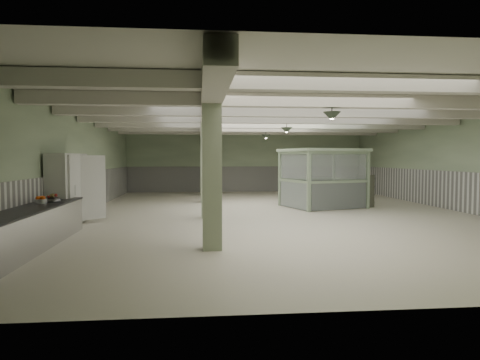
{
  "coord_description": "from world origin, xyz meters",
  "views": [
    {
      "loc": [
        -2.78,
        -15.37,
        2.03
      ],
      "look_at": [
        -1.46,
        -1.55,
        1.3
      ],
      "focal_mm": 32.0,
      "sensor_mm": 36.0,
      "label": 1
    }
  ],
  "objects": [
    {
      "name": "column_a",
      "position": [
        -2.5,
        -6.0,
        1.8
      ],
      "size": [
        0.42,
        0.42,
        3.6
      ],
      "primitive_type": "cube",
      "color": "#99A786",
      "rests_on": "floor"
    },
    {
      "name": "wainscot_right",
      "position": [
        6.97,
        0.0,
        0.75
      ],
      "size": [
        0.05,
        19.9,
        1.5
      ],
      "primitive_type": "cube",
      "color": "white",
      "rests_on": "floor"
    },
    {
      "name": "ceiling",
      "position": [
        0.0,
        0.0,
        3.6
      ],
      "size": [
        14.0,
        20.0,
        0.02
      ],
      "primitive_type": "cube",
      "color": "beige",
      "rests_on": "wall_back"
    },
    {
      "name": "beam_a",
      "position": [
        0.0,
        -7.5,
        3.42
      ],
      "size": [
        13.9,
        0.35,
        0.32
      ],
      "primitive_type": "cube",
      "color": "beige",
      "rests_on": "ceiling"
    },
    {
      "name": "pendant_mid",
      "position": [
        0.5,
        0.5,
        3.05
      ],
      "size": [
        0.44,
        0.44,
        0.22
      ],
      "primitive_type": "cone",
      "rotation": [
        3.14,
        0.0,
        0.0
      ],
      "color": "#2C382A",
      "rests_on": "ceiling"
    },
    {
      "name": "wainscot_left",
      "position": [
        -6.97,
        0.0,
        0.75
      ],
      "size": [
        0.05,
        19.9,
        1.5
      ],
      "primitive_type": "cube",
      "color": "white",
      "rests_on": "floor"
    },
    {
      "name": "column_c",
      "position": [
        -2.5,
        4.0,
        1.8
      ],
      "size": [
        0.42,
        0.42,
        3.6
      ],
      "primitive_type": "cube",
      "color": "#99A786",
      "rests_on": "floor"
    },
    {
      "name": "wall_left",
      "position": [
        -7.0,
        0.0,
        1.8
      ],
      "size": [
        0.02,
        20.0,
        3.6
      ],
      "primitive_type": "cube",
      "color": "#AFC39C",
      "rests_on": "floor"
    },
    {
      "name": "filing_cabinet",
      "position": [
        4.03,
        1.59,
        0.66
      ],
      "size": [
        0.63,
        0.73,
        1.32
      ],
      "primitive_type": "cube",
      "rotation": [
        0.0,
        0.0,
        0.38
      ],
      "color": "#545748",
      "rests_on": "floor"
    },
    {
      "name": "guard_booth",
      "position": [
        2.26,
        1.69,
        1.65
      ],
      "size": [
        3.59,
        3.29,
        2.39
      ],
      "rotation": [
        0.0,
        0.0,
        0.3
      ],
      "color": "#8DA483",
      "rests_on": "floor"
    },
    {
      "name": "pendant_front",
      "position": [
        0.5,
        -5.0,
        3.05
      ],
      "size": [
        0.44,
        0.44,
        0.22
      ],
      "primitive_type": "cone",
      "rotation": [
        3.14,
        0.0,
        0.0
      ],
      "color": "#2C382A",
      "rests_on": "ceiling"
    },
    {
      "name": "beam_g",
      "position": [
        0.0,
        7.5,
        3.42
      ],
      "size": [
        13.9,
        0.35,
        0.32
      ],
      "primitive_type": "cube",
      "color": "beige",
      "rests_on": "ceiling"
    },
    {
      "name": "pendant_back",
      "position": [
        0.5,
        5.5,
        3.05
      ],
      "size": [
        0.44,
        0.44,
        0.22
      ],
      "primitive_type": "cone",
      "rotation": [
        3.14,
        0.0,
        0.0
      ],
      "color": "#2C382A",
      "rests_on": "ceiling"
    },
    {
      "name": "pitcher_near",
      "position": [
        -6.53,
        -3.32,
        1.05
      ],
      "size": [
        0.23,
        0.25,
        0.3
      ],
      "primitive_type": null,
      "rotation": [
        0.0,
        0.0,
        -0.12
      ],
      "color": "#B4B4B9",
      "rests_on": "prep_counter"
    },
    {
      "name": "beam_d",
      "position": [
        0.0,
        0.0,
        3.42
      ],
      "size": [
        13.9,
        0.35,
        0.32
      ],
      "primitive_type": "cube",
      "color": "beige",
      "rests_on": "ceiling"
    },
    {
      "name": "floor",
      "position": [
        0.0,
        0.0,
        0.0
      ],
      "size": [
        20.0,
        20.0,
        0.0
      ],
      "primitive_type": "plane",
      "color": "beige",
      "rests_on": "ground"
    },
    {
      "name": "girder",
      "position": [
        -2.5,
        0.0,
        3.38
      ],
      "size": [
        0.45,
        19.9,
        0.4
      ],
      "primitive_type": "cube",
      "color": "beige",
      "rests_on": "ceiling"
    },
    {
      "name": "wall_front",
      "position": [
        0.0,
        -10.0,
        1.8
      ],
      "size": [
        14.0,
        0.02,
        3.6
      ],
      "primitive_type": "cube",
      "color": "#AFC39C",
      "rests_on": "floor"
    },
    {
      "name": "column_b",
      "position": [
        -2.5,
        -1.0,
        1.8
      ],
      "size": [
        0.42,
        0.42,
        3.6
      ],
      "primitive_type": "cube",
      "color": "#99A786",
      "rests_on": "floor"
    },
    {
      "name": "wainscot_back",
      "position": [
        0.0,
        9.97,
        0.75
      ],
      "size": [
        13.9,
        0.05,
        1.5
      ],
      "primitive_type": "cube",
      "color": "white",
      "rests_on": "floor"
    },
    {
      "name": "prep_counter",
      "position": [
        -6.54,
        -5.56,
        0.46
      ],
      "size": [
        0.92,
        5.31,
        0.91
      ],
      "color": "#B4B4B9",
      "rests_on": "floor"
    },
    {
      "name": "wall_right",
      "position": [
        7.0,
        0.0,
        1.8
      ],
      "size": [
        0.02,
        20.0,
        3.6
      ],
      "primitive_type": "cube",
      "color": "#AFC39C",
      "rests_on": "floor"
    },
    {
      "name": "beam_f",
      "position": [
        0.0,
        5.0,
        3.42
      ],
      "size": [
        13.9,
        0.35,
        0.32
      ],
      "primitive_type": "cube",
      "color": "beige",
      "rests_on": "ceiling"
    },
    {
      "name": "walkin_cooler",
      "position": [
        -6.62,
        -2.36,
        1.05
      ],
      "size": [
        1.05,
        2.29,
        2.1
      ],
      "color": "silver",
      "rests_on": "floor"
    },
    {
      "name": "veg_colander",
      "position": [
        -6.5,
        -4.22,
        1.0
      ],
      "size": [
        0.5,
        0.5,
        0.21
      ],
      "primitive_type": null,
      "rotation": [
        0.0,
        0.0,
        0.1
      ],
      "color": "#424147",
      "rests_on": "prep_counter"
    },
    {
      "name": "wall_back",
      "position": [
        0.0,
        10.0,
        1.8
      ],
      "size": [
        14.0,
        0.02,
        3.6
      ],
      "primitive_type": "cube",
      "color": "#AFC39C",
      "rests_on": "floor"
    },
    {
      "name": "orange_bowl",
      "position": [
        -6.65,
        -4.52,
        0.95
      ],
      "size": [
        0.36,
        0.36,
        0.1
      ],
      "primitive_type": "cylinder",
      "rotation": [
        0.0,
        0.0,
        0.32
      ],
      "color": "#B2B2B7",
      "rests_on": "prep_counter"
    },
    {
      "name": "beam_b",
      "position": [
        0.0,
        -5.0,
        3.42
      ],
      "size": [
        13.9,
        0.35,
        0.32
      ],
      "primitive_type": "cube",
      "color": "beige",
      "rests_on": "ceiling"
    },
    {
      "name": "beam_e",
      "position": [
        0.0,
        2.5,
        3.42
      ],
      "size": [
        13.9,
        0.35,
        0.32
      ],
      "primitive_type": "cube",
      "color": "beige",
      "rests_on": "ceiling"
    },
    {
      "name": "column_d",
      "position": [
        -2.5,
        8.0,
        1.8
      ],
      "size": [
        0.42,
        0.42,
        3.6
      ],
      "primitive_type": "cube",
      "color": "#99A786",
      "rests_on": "floor"
    },
    {
      "name": "beam_c",
      "position": [
        0.0,
        -2.5,
        3.42
      ],
      "size": [
        13.9,
        0.35,
        0.32
      ],
      "primitive_type": "cube",
      "color": "beige",
      "rests_on": "ceiling"
    }
  ]
}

